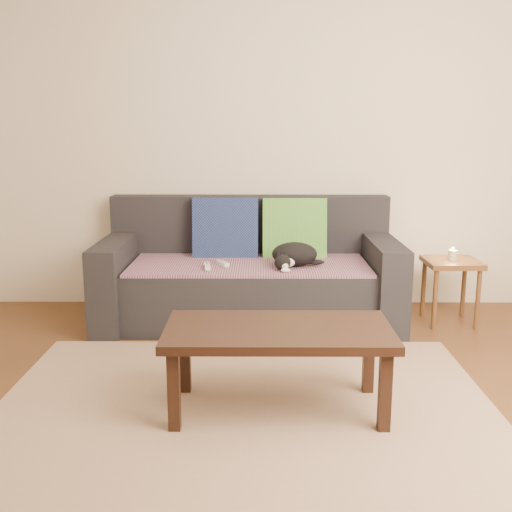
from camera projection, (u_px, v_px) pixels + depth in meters
The scene contains 13 objects.
ground at pixel (244, 420), 2.86m from camera, with size 4.50×4.50×0.00m, color brown.
back_wall at pixel (250, 138), 4.55m from camera, with size 4.50×0.04×2.60m, color beige.
sofa at pixel (249, 278), 4.34m from camera, with size 2.10×0.94×0.87m.
throw_blanket at pixel (249, 264), 4.22m from camera, with size 1.66×0.74×0.02m, color #4A2C54.
cushion_navy at pixel (226, 230), 4.44m from camera, with size 0.48×0.12×0.48m, color #101D48.
cushion_green at pixel (294, 230), 4.43m from camera, with size 0.47×0.12×0.47m, color #0C4D3B.
cat at pixel (294, 255), 4.10m from camera, with size 0.40×0.39×0.16m.
wii_remote_a at pixel (223, 264), 4.14m from camera, with size 0.15×0.04×0.03m, color white.
wii_remote_b at pixel (207, 266), 4.05m from camera, with size 0.15×0.04×0.03m, color white.
side_table at pixel (451, 271), 4.24m from camera, with size 0.37×0.37×0.46m.
candle at pixel (452, 255), 4.21m from camera, with size 0.06×0.06×0.09m.
rug at pixel (245, 405), 3.01m from camera, with size 2.50×1.80×0.01m, color tan.
coffee_table at pixel (278, 338), 2.88m from camera, with size 1.09×0.54×0.44m.
Camera 1 is at (0.07, -2.64, 1.37)m, focal length 42.00 mm.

